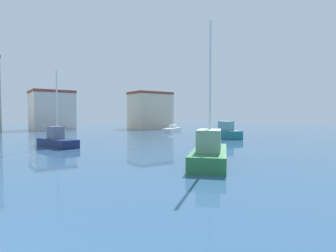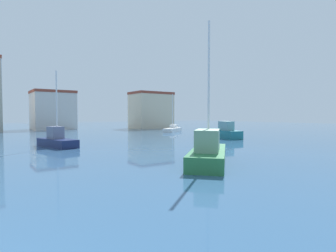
{
  "view_description": "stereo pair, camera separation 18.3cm",
  "coord_description": "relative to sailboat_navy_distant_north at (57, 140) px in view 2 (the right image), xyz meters",
  "views": [
    {
      "loc": [
        1.95,
        -4.68,
        2.81
      ],
      "look_at": [
        19.1,
        19.24,
        1.6
      ],
      "focal_mm": 28.89,
      "sensor_mm": 36.0,
      "label": 1
    },
    {
      "loc": [
        2.09,
        -4.79,
        2.81
      ],
      "look_at": [
        19.1,
        19.24,
        1.6
      ],
      "focal_mm": 28.89,
      "sensor_mm": 36.0,
      "label": 2
    }
  ],
  "objects": [
    {
      "name": "sailboat_green_far_right",
      "position": [
        5.09,
        -13.69,
        0.1
      ],
      "size": [
        6.09,
        5.78,
        8.16
      ],
      "color": "#28703D",
      "rests_on": "water"
    },
    {
      "name": "harbor_office",
      "position": [
        24.51,
        23.97,
        3.22
      ],
      "size": [
        8.2,
        5.91,
        7.59
      ],
      "color": "beige",
      "rests_on": "ground"
    },
    {
      "name": "sailboat_navy_distant_north",
      "position": [
        0.0,
        0.0,
        0.0
      ],
      "size": [
        2.64,
        4.87,
        6.66
      ],
      "color": "#19234C",
      "rests_on": "water"
    },
    {
      "name": "motorboat_teal_distant_east",
      "position": [
        18.71,
        -1.98,
        0.07
      ],
      "size": [
        2.68,
        5.96,
        2.05
      ],
      "color": "#1E707A",
      "rests_on": "water"
    },
    {
      "name": "water",
      "position": [
        7.22,
        -0.15,
        -0.58
      ],
      "size": [
        160.0,
        160.0,
        0.0
      ],
      "primitive_type": "plane",
      "color": "#2D5175",
      "rests_on": "ground"
    },
    {
      "name": "sailboat_white_outer_mooring",
      "position": [
        21.38,
        11.9,
        -0.17
      ],
      "size": [
        5.47,
        4.54,
        6.34
      ],
      "color": "white",
      "rests_on": "water"
    },
    {
      "name": "waterfront_apartments",
      "position": [
        6.47,
        31.34,
        3.16
      ],
      "size": [
        7.56,
        7.2,
        7.48
      ],
      "color": "beige",
      "rests_on": "ground"
    }
  ]
}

